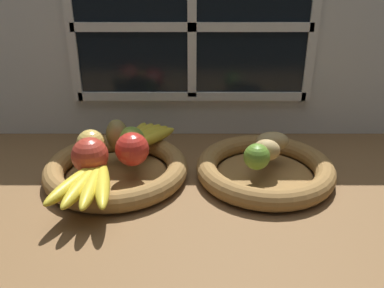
{
  "coord_description": "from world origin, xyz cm",
  "views": [
    {
      "loc": [
        -0.21,
        -81.93,
        48.29
      ],
      "look_at": [
        -0.31,
        2.34,
        8.84
      ],
      "focal_mm": 38.01,
      "sensor_mm": 36.0,
      "label": 1
    }
  ],
  "objects": [
    {
      "name": "potato_back",
      "position": [
        19.45,
        7.28,
        7.22
      ],
      "size": [
        8.24,
        5.29,
        4.77
      ],
      "primitive_type": "ellipsoid",
      "rotation": [
        0.0,
        0.0,
        3.18
      ],
      "color": "tan",
      "rests_on": "fruit_bowl_right"
    },
    {
      "name": "pear_brown",
      "position": [
        -18.1,
        7.91,
        8.68
      ],
      "size": [
        7.43,
        7.92,
        7.69
      ],
      "primitive_type": "ellipsoid",
      "rotation": [
        0.0,
        0.0,
        0.43
      ],
      "color": "olive",
      "rests_on": "fruit_bowl_left"
    },
    {
      "name": "fruit_bowl_right",
      "position": [
        17.2,
        2.34,
        2.24
      ],
      "size": [
        32.48,
        32.48,
        4.84
      ],
      "color": "olive",
      "rests_on": "ground_plane"
    },
    {
      "name": "potato_large",
      "position": [
        17.2,
        2.34,
        7.32
      ],
      "size": [
        7.11,
        6.0,
        4.97
      ],
      "primitive_type": "ellipsoid",
      "rotation": [
        0.0,
        0.0,
        2.96
      ],
      "color": "tan",
      "rests_on": "fruit_bowl_right"
    },
    {
      "name": "back_wall",
      "position": [
        0.0,
        29.77,
        27.88
      ],
      "size": [
        140.0,
        4.6,
        55.0
      ],
      "color": "silver",
      "rests_on": "ground_plane"
    },
    {
      "name": "lime_near",
      "position": [
        14.3,
        -2.01,
        7.79
      ],
      "size": [
        5.9,
        5.9,
        5.9
      ],
      "primitive_type": "sphere",
      "color": "olive",
      "rests_on": "fruit_bowl_right"
    },
    {
      "name": "fruit_bowl_left",
      "position": [
        -17.83,
        2.34,
        2.24
      ],
      "size": [
        33.73,
        33.73,
        4.84
      ],
      "color": "olive",
      "rests_on": "ground_plane"
    },
    {
      "name": "banana_bunch_back",
      "position": [
        -11.91,
        12.41,
        6.31
      ],
      "size": [
        12.63,
        16.4,
        2.95
      ],
      "color": "yellow",
      "rests_on": "fruit_bowl_left"
    },
    {
      "name": "apple_green_back",
      "position": [
        -14.49,
        6.28,
        8.06
      ],
      "size": [
        6.43,
        6.43,
        6.43
      ],
      "primitive_type": "sphere",
      "color": "#7AA338",
      "rests_on": "fruit_bowl_left"
    },
    {
      "name": "apple_red_front",
      "position": [
        -22.08,
        -3.5,
        8.84
      ],
      "size": [
        7.99,
        7.99,
        7.99
      ],
      "primitive_type": "sphere",
      "color": "#B73828",
      "rests_on": "fruit_bowl_left"
    },
    {
      "name": "apple_red_right",
      "position": [
        -13.44,
        0.06,
        8.66
      ],
      "size": [
        7.65,
        7.65,
        7.65
      ],
      "primitive_type": "sphere",
      "color": "red",
      "rests_on": "fruit_bowl_left"
    },
    {
      "name": "banana_bunch_front",
      "position": [
        -20.89,
        -10.81,
        6.4
      ],
      "size": [
        14.02,
        20.14,
        3.11
      ],
      "color": "yellow",
      "rests_on": "fruit_bowl_left"
    },
    {
      "name": "apple_golden_left",
      "position": [
        -23.6,
        3.92,
        8.2
      ],
      "size": [
        6.73,
        6.73,
        6.73
      ],
      "primitive_type": "sphere",
      "color": "#DBB756",
      "rests_on": "fruit_bowl_left"
    },
    {
      "name": "ground_plane",
      "position": [
        0.0,
        0.0,
        -1.5
      ],
      "size": [
        140.0,
        90.0,
        3.0
      ],
      "primitive_type": "cube",
      "color": "brown"
    }
  ]
}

